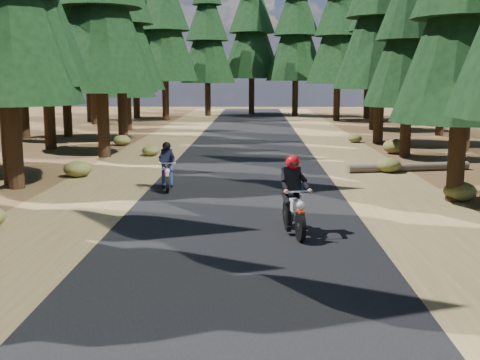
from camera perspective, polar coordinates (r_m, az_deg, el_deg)
name	(u,v)px	position (r m, az deg, el deg)	size (l,w,h in m)	color
ground	(238,242)	(13.00, -0.17, -5.91)	(120.00, 120.00, 0.00)	#462F19
road	(243,196)	(17.86, 0.28, -1.57)	(6.00, 100.00, 0.01)	black
shoulder_l	(89,196)	(18.53, -14.09, -1.46)	(3.20, 100.00, 0.01)	brown
shoulder_r	(398,197)	(18.36, 14.80, -1.59)	(3.20, 100.00, 0.01)	brown
log_near	(409,167)	(23.52, 15.72, 1.19)	(0.32, 0.32, 4.83)	#4C4233
understory_shrubs	(284,176)	(19.96, 4.15, 0.41)	(14.44, 29.09, 0.69)	#474C1E
rider_lead	(294,209)	(13.54, 5.12, -2.71)	(0.91, 2.06, 1.77)	silver
rider_follow	(167,174)	(18.95, -6.93, 0.55)	(0.76, 1.73, 1.49)	maroon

